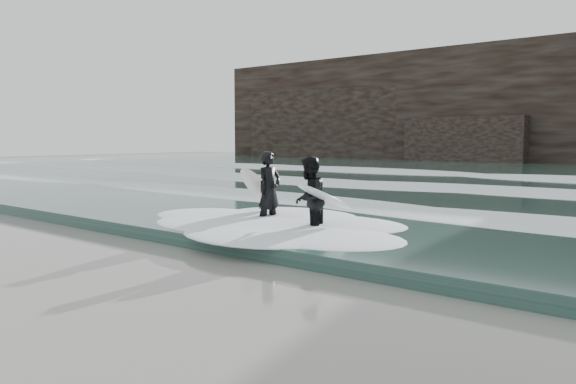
# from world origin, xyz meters

# --- Properties ---
(ground) EXTENTS (120.00, 120.00, 0.00)m
(ground) POSITION_xyz_m (0.00, 0.00, 0.00)
(ground) COLOR #846455
(ground) RESTS_ON ground
(sea) EXTENTS (90.00, 52.00, 0.30)m
(sea) POSITION_xyz_m (0.00, 29.00, 0.15)
(sea) COLOR #28453E
(sea) RESTS_ON ground
(foam_near) EXTENTS (60.00, 3.20, 0.20)m
(foam_near) POSITION_xyz_m (0.00, 9.00, 0.40)
(foam_near) COLOR white
(foam_near) RESTS_ON sea
(foam_mid) EXTENTS (60.00, 4.00, 0.24)m
(foam_mid) POSITION_xyz_m (0.00, 16.00, 0.42)
(foam_mid) COLOR white
(foam_mid) RESTS_ON sea
(foam_far) EXTENTS (60.00, 4.80, 0.30)m
(foam_far) POSITION_xyz_m (0.00, 25.00, 0.45)
(foam_far) COLOR white
(foam_far) RESTS_ON sea
(surfer_left) EXTENTS (1.30, 2.06, 1.93)m
(surfer_left) POSITION_xyz_m (0.90, 5.91, 0.97)
(surfer_left) COLOR black
(surfer_left) RESTS_ON ground
(surfer_right) EXTENTS (1.21, 1.82, 1.85)m
(surfer_right) POSITION_xyz_m (2.69, 5.30, 0.93)
(surfer_right) COLOR black
(surfer_right) RESTS_ON ground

